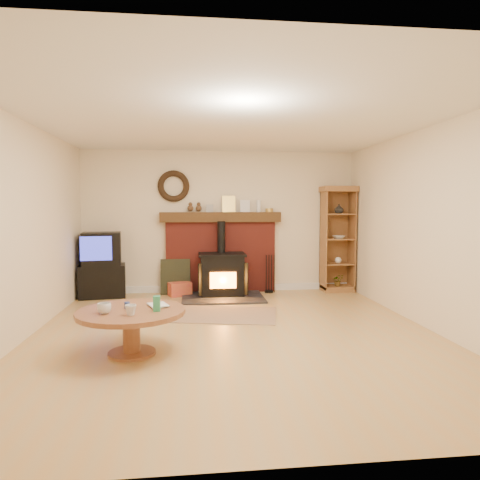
{
  "coord_description": "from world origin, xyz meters",
  "views": [
    {
      "loc": [
        -0.51,
        -5.17,
        1.57
      ],
      "look_at": [
        0.17,
        1.0,
        1.09
      ],
      "focal_mm": 32.0,
      "sensor_mm": 36.0,
      "label": 1
    }
  ],
  "objects": [
    {
      "name": "coffee_table",
      "position": [
        -1.17,
        -0.61,
        0.39
      ],
      "size": [
        1.14,
        1.14,
        0.64
      ],
      "color": "brown",
      "rests_on": "ground"
    },
    {
      "name": "curio_cabinet",
      "position": [
        2.18,
        2.55,
        0.98
      ],
      "size": [
        0.63,
        0.45,
        1.95
      ],
      "color": "brown",
      "rests_on": "ground"
    },
    {
      "name": "ground",
      "position": [
        0.0,
        0.0,
        0.0
      ],
      "size": [
        5.5,
        5.5,
        0.0
      ],
      "primitive_type": "plane",
      "color": "tan",
      "rests_on": "ground"
    },
    {
      "name": "leaning_painting",
      "position": [
        -0.83,
        2.55,
        0.32
      ],
      "size": [
        0.53,
        0.14,
        0.63
      ],
      "primitive_type": "cube",
      "rotation": [
        -0.17,
        0.0,
        0.0
      ],
      "color": "black",
      "rests_on": "ground"
    },
    {
      "name": "firelog_box",
      "position": [
        -0.75,
        2.4,
        0.12
      ],
      "size": [
        0.44,
        0.35,
        0.24
      ],
      "primitive_type": "cube",
      "rotation": [
        0.0,
        0.0,
        0.35
      ],
      "color": "orange",
      "rests_on": "ground"
    },
    {
      "name": "room_shell",
      "position": [
        -0.02,
        0.09,
        1.72
      ],
      "size": [
        5.02,
        5.52,
        2.61
      ],
      "color": "beige",
      "rests_on": "ground"
    },
    {
      "name": "fire_tools",
      "position": [
        0.88,
        2.5,
        0.16
      ],
      "size": [
        0.19,
        0.16,
        0.7
      ],
      "color": "black",
      "rests_on": "ground"
    },
    {
      "name": "tv_unit",
      "position": [
        -2.09,
        2.47,
        0.54
      ],
      "size": [
        0.84,
        0.64,
        1.13
      ],
      "color": "black",
      "rests_on": "ground"
    },
    {
      "name": "area_rug",
      "position": [
        -0.06,
        0.96,
        0.01
      ],
      "size": [
        1.67,
        1.3,
        0.01
      ],
      "primitive_type": "cube",
      "rotation": [
        0.0,
        0.0,
        -0.2
      ],
      "color": "brown",
      "rests_on": "ground"
    },
    {
      "name": "chimney_breast",
      "position": [
        0.0,
        2.67,
        0.8
      ],
      "size": [
        2.2,
        0.22,
        1.78
      ],
      "color": "maroon",
      "rests_on": "ground"
    },
    {
      "name": "wood_stove",
      "position": [
        -0.0,
        2.28,
        0.37
      ],
      "size": [
        1.4,
        1.0,
        1.32
      ],
      "color": "black",
      "rests_on": "ground"
    }
  ]
}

